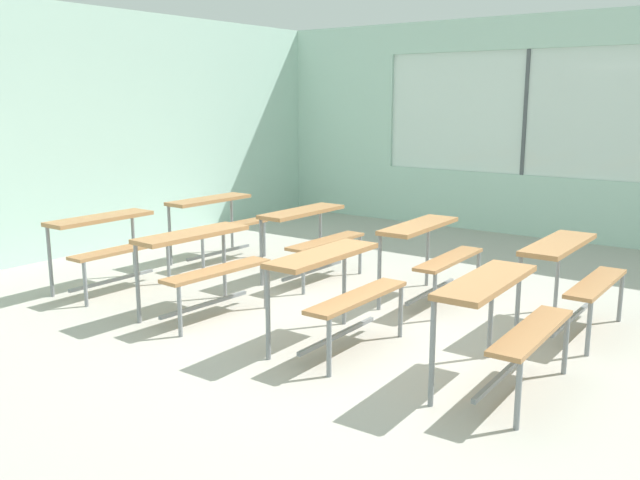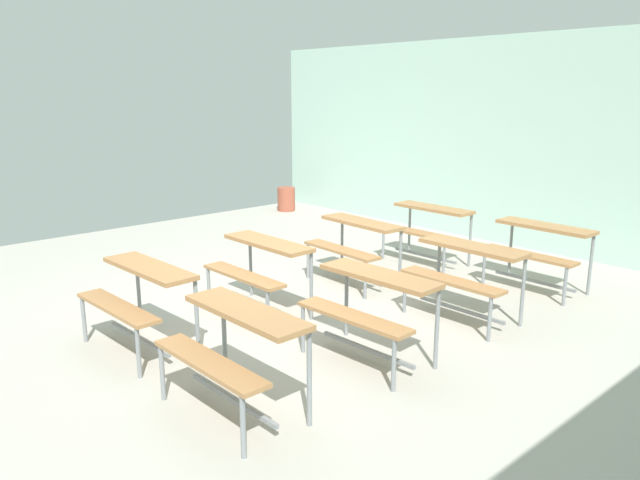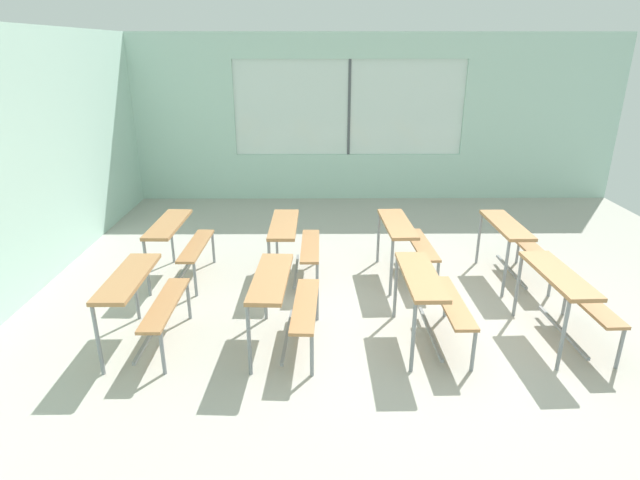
# 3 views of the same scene
# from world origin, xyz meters

# --- Properties ---
(ground) EXTENTS (10.00, 9.00, 0.05)m
(ground) POSITION_xyz_m (0.00, 0.00, -0.03)
(ground) COLOR #ADA89E
(wall_right) EXTENTS (0.12, 9.00, 3.00)m
(wall_right) POSITION_xyz_m (5.00, -0.13, 1.45)
(wall_right) COLOR silver
(wall_right) RESTS_ON ground
(desk_bench_r0c0) EXTENTS (1.12, 0.63, 0.74)m
(desk_bench_r0c0) POSITION_xyz_m (-0.19, -1.31, 0.56)
(desk_bench_r0c0) COLOR #A87547
(desk_bench_r0c0) RESTS_ON ground
(desk_bench_r0c1) EXTENTS (1.11, 0.60, 0.74)m
(desk_bench_r0c1) POSITION_xyz_m (1.26, -1.32, 0.56)
(desk_bench_r0c1) COLOR #A87547
(desk_bench_r0c1) RESTS_ON ground
(desk_bench_r1c0) EXTENTS (1.11, 0.60, 0.74)m
(desk_bench_r1c0) POSITION_xyz_m (-0.21, 0.01, 0.56)
(desk_bench_r1c0) COLOR #A87547
(desk_bench_r1c0) RESTS_ON ground
(desk_bench_r1c1) EXTENTS (1.12, 0.63, 0.74)m
(desk_bench_r1c1) POSITION_xyz_m (1.31, 0.01, 0.56)
(desk_bench_r1c1) COLOR #A87547
(desk_bench_r1c1) RESTS_ON ground
(desk_bench_r2c0) EXTENTS (1.13, 0.64, 0.74)m
(desk_bench_r2c0) POSITION_xyz_m (-0.26, 1.43, 0.56)
(desk_bench_r2c0) COLOR #A87547
(desk_bench_r2c0) RESTS_ON ground
(desk_bench_r2c1) EXTENTS (1.11, 0.60, 0.74)m
(desk_bench_r2c1) POSITION_xyz_m (1.29, 1.39, 0.56)
(desk_bench_r2c1) COLOR #A87547
(desk_bench_r2c1) RESTS_ON ground
(desk_bench_r3c0) EXTENTS (1.10, 0.59, 0.74)m
(desk_bench_r3c0) POSITION_xyz_m (-0.23, 2.77, 0.56)
(desk_bench_r3c0) COLOR #A87547
(desk_bench_r3c0) RESTS_ON ground
(desk_bench_r3c1) EXTENTS (1.11, 0.62, 0.74)m
(desk_bench_r3c1) POSITION_xyz_m (1.31, 2.81, 0.56)
(desk_bench_r3c1) COLOR #A87547
(desk_bench_r3c1) RESTS_ON ground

